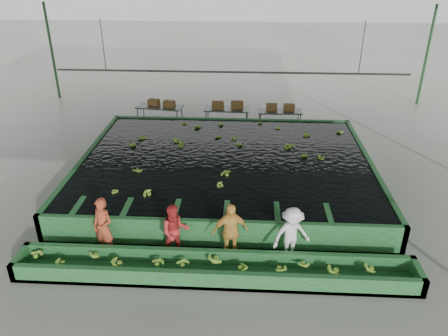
# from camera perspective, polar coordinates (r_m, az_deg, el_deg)

# --- Properties ---
(ground) EXTENTS (80.00, 80.00, 0.00)m
(ground) POSITION_cam_1_polar(r_m,az_deg,el_deg) (14.17, -0.11, -4.52)
(ground) COLOR gray
(ground) RESTS_ON ground
(shed_roof) EXTENTS (20.00, 22.00, 0.04)m
(shed_roof) POSITION_cam_1_polar(r_m,az_deg,el_deg) (12.36, -0.14, 15.75)
(shed_roof) COLOR gray
(shed_roof) RESTS_ON shed_posts
(shed_posts) EXTENTS (20.00, 22.00, 5.00)m
(shed_posts) POSITION_cam_1_polar(r_m,az_deg,el_deg) (13.06, -0.12, 4.91)
(shed_posts) COLOR #25502A
(shed_posts) RESTS_ON ground
(flotation_tank) EXTENTS (10.00, 8.00, 0.90)m
(flotation_tank) POSITION_cam_1_polar(r_m,az_deg,el_deg) (15.27, 0.21, -0.17)
(flotation_tank) COLOR #276731
(flotation_tank) RESTS_ON ground
(tank_water) EXTENTS (9.70, 7.70, 0.00)m
(tank_water) POSITION_cam_1_polar(r_m,az_deg,el_deg) (15.09, 0.21, 1.19)
(tank_water) COLOR black
(tank_water) RESTS_ON flotation_tank
(sorting_trough) EXTENTS (10.00, 1.00, 0.50)m
(sorting_trough) POSITION_cam_1_polar(r_m,az_deg,el_deg) (11.09, -1.23, -13.04)
(sorting_trough) COLOR #276731
(sorting_trough) RESTS_ON ground
(cableway_rail) EXTENTS (0.08, 0.08, 14.00)m
(cableway_rail) POSITION_cam_1_polar(r_m,az_deg,el_deg) (17.67, 0.84, 12.42)
(cableway_rail) COLOR #59605B
(cableway_rail) RESTS_ON shed_roof
(rail_hanger_left) EXTENTS (0.04, 0.04, 2.00)m
(rail_hanger_left) POSITION_cam_1_polar(r_m,az_deg,el_deg) (18.35, -15.52, 15.23)
(rail_hanger_left) COLOR #59605B
(rail_hanger_left) RESTS_ON shed_roof
(rail_hanger_right) EXTENTS (0.04, 0.04, 2.00)m
(rail_hanger_right) POSITION_cam_1_polar(r_m,az_deg,el_deg) (17.95, 17.59, 14.74)
(rail_hanger_right) COLOR #59605B
(rail_hanger_right) RESTS_ON shed_roof
(worker_a) EXTENTS (0.72, 0.61, 1.66)m
(worker_a) POSITION_cam_1_polar(r_m,az_deg,el_deg) (11.94, -15.49, -7.45)
(worker_a) COLOR #BD4A2A
(worker_a) RESTS_ON ground
(worker_b) EXTENTS (0.89, 0.78, 1.54)m
(worker_b) POSITION_cam_1_polar(r_m,az_deg,el_deg) (11.53, -6.39, -8.24)
(worker_b) COLOR red
(worker_b) RESTS_ON ground
(worker_c) EXTENTS (1.03, 0.62, 1.64)m
(worker_c) POSITION_cam_1_polar(r_m,az_deg,el_deg) (11.37, 0.81, -8.32)
(worker_c) COLOR #F8B74D
(worker_c) RESTS_ON ground
(worker_d) EXTENTS (1.15, 0.89, 1.57)m
(worker_d) POSITION_cam_1_polar(r_m,az_deg,el_deg) (11.44, 8.82, -8.63)
(worker_d) COLOR white
(worker_d) RESTS_ON ground
(packing_table_left) EXTENTS (2.18, 1.13, 0.95)m
(packing_table_left) POSITION_cam_1_polar(r_m,az_deg,el_deg) (20.47, -8.34, 6.75)
(packing_table_left) COLOR #59605B
(packing_table_left) RESTS_ON ground
(packing_table_mid) EXTENTS (2.06, 0.90, 0.92)m
(packing_table_mid) POSITION_cam_1_polar(r_m,az_deg,el_deg) (20.01, 0.38, 6.53)
(packing_table_mid) COLOR #59605B
(packing_table_mid) RESTS_ON ground
(packing_table_right) EXTENTS (1.98, 0.84, 0.89)m
(packing_table_right) POSITION_cam_1_polar(r_m,az_deg,el_deg) (19.98, 7.25, 6.23)
(packing_table_right) COLOR #59605B
(packing_table_right) RESTS_ON ground
(box_stack_left) EXTENTS (1.31, 0.67, 0.27)m
(box_stack_left) POSITION_cam_1_polar(r_m,az_deg,el_deg) (20.31, -8.15, 8.02)
(box_stack_left) COLOR brown
(box_stack_left) RESTS_ON packing_table_left
(box_stack_mid) EXTENTS (1.45, 0.53, 0.30)m
(box_stack_mid) POSITION_cam_1_polar(r_m,az_deg,el_deg) (19.89, 0.45, 7.82)
(box_stack_mid) COLOR brown
(box_stack_mid) RESTS_ON packing_table_mid
(box_stack_right) EXTENTS (1.27, 0.37, 0.27)m
(box_stack_right) POSITION_cam_1_polar(r_m,az_deg,el_deg) (19.89, 7.34, 7.51)
(box_stack_right) COLOR brown
(box_stack_right) RESTS_ON packing_table_right
(floating_bananas) EXTENTS (8.34, 5.69, 0.11)m
(floating_bananas) POSITION_cam_1_polar(r_m,az_deg,el_deg) (15.82, 0.37, 2.43)
(floating_bananas) COLOR #79B430
(floating_bananas) RESTS_ON tank_water
(trough_bananas) EXTENTS (9.48, 0.63, 0.13)m
(trough_bananas) POSITION_cam_1_polar(r_m,az_deg,el_deg) (11.00, -1.24, -12.44)
(trough_bananas) COLOR #79B430
(trough_bananas) RESTS_ON sorting_trough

